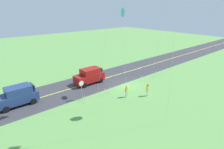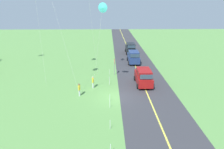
% 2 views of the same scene
% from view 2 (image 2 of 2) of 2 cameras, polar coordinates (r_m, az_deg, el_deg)
% --- Properties ---
extents(ground_plane, '(120.00, 120.00, 0.10)m').
position_cam_2_polar(ground_plane, '(22.96, 1.04, -6.85)').
color(ground_plane, '#60994C').
extents(asphalt_road, '(120.00, 7.00, 0.00)m').
position_cam_2_polar(asphalt_road, '(23.42, 10.94, -6.53)').
color(asphalt_road, '#38383D').
rests_on(asphalt_road, ground).
extents(road_centre_stripe, '(120.00, 0.16, 0.00)m').
position_cam_2_polar(road_centre_stripe, '(23.42, 10.94, -6.52)').
color(road_centre_stripe, '#E5E04C').
rests_on(road_centre_stripe, asphalt_road).
extents(car_suv_foreground, '(4.40, 2.12, 2.24)m').
position_cam_2_polar(car_suv_foreground, '(26.10, 9.50, -0.68)').
color(car_suv_foreground, maroon).
rests_on(car_suv_foreground, ground).
extents(car_parked_east_far, '(4.40, 2.12, 2.24)m').
position_cam_2_polar(car_parked_east_far, '(42.32, 5.61, 7.96)').
color(car_parked_east_far, black).
rests_on(car_parked_east_far, ground).
extents(car_parked_east_near, '(4.40, 2.12, 2.24)m').
position_cam_2_polar(car_parked_east_near, '(35.41, 6.50, 5.32)').
color(car_parked_east_near, navy).
rests_on(car_parked_east_near, ground).
extents(stop_sign, '(0.76, 0.08, 2.56)m').
position_cam_2_polar(stop_sign, '(28.98, 0.74, 3.20)').
color(stop_sign, gray).
rests_on(stop_sign, ground).
extents(person_adult_near, '(0.58, 0.22, 1.60)m').
position_cam_2_polar(person_adult_near, '(25.01, -5.78, -2.19)').
color(person_adult_near, silver).
rests_on(person_adult_near, ground).
extents(person_adult_companion, '(0.58, 0.22, 1.60)m').
position_cam_2_polar(person_adult_companion, '(23.16, -9.86, -4.40)').
color(person_adult_companion, silver).
rests_on(person_adult_companion, ground).
extents(kite_red_low, '(0.82, 2.00, 10.66)m').
position_cam_2_polar(kite_red_low, '(22.38, -2.90, 19.43)').
color(kite_red_low, silver).
rests_on(kite_red_low, ground).
extents(fence_post_0, '(0.05, 0.05, 0.90)m').
position_cam_2_polar(fence_post_0, '(15.13, -0.45, -21.62)').
color(fence_post_0, silver).
rests_on(fence_post_0, ground).
extents(fence_post_1, '(0.05, 0.05, 0.90)m').
position_cam_2_polar(fence_post_1, '(17.46, -0.57, -14.91)').
color(fence_post_1, silver).
rests_on(fence_post_1, ground).
extents(fence_post_2, '(0.05, 0.05, 0.90)m').
position_cam_2_polar(fence_post_2, '(20.46, -0.67, -9.00)').
color(fence_post_2, silver).
rests_on(fence_post_2, ground).
extents(fence_post_3, '(0.05, 0.05, 0.90)m').
position_cam_2_polar(fence_post_3, '(21.67, -0.70, -7.16)').
color(fence_post_3, silver).
rests_on(fence_post_3, ground).
extents(fence_post_4, '(0.05, 0.05, 0.90)m').
position_cam_2_polar(fence_post_4, '(25.90, -0.78, -2.24)').
color(fence_post_4, silver).
rests_on(fence_post_4, ground).
extents(fence_post_5, '(0.05, 0.05, 0.90)m').
position_cam_2_polar(fence_post_5, '(26.70, -0.79, -1.50)').
color(fence_post_5, silver).
rests_on(fence_post_5, ground).
extents(fence_post_6, '(0.05, 0.05, 0.90)m').
position_cam_2_polar(fence_post_6, '(29.54, -0.83, 0.78)').
color(fence_post_6, silver).
rests_on(fence_post_6, ground).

